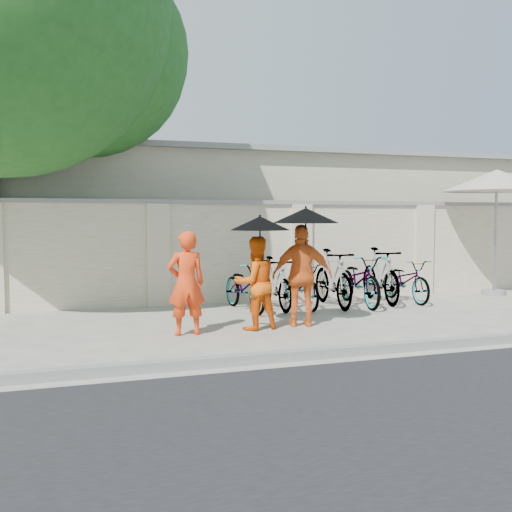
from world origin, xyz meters
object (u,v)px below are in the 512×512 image
object	(u,v)px
monk_center	(255,283)
monk_right	(302,276)
monk_left	(186,283)
patio_umbrella	(497,182)

from	to	relation	value
monk_center	monk_right	xyz separation A→B (m)	(0.79, 0.01, 0.09)
monk_right	monk_center	bearing A→B (deg)	17.30
monk_left	monk_center	world-z (taller)	monk_left
monk_right	patio_umbrella	distance (m)	6.10
monk_right	patio_umbrella	xyz separation A→B (m)	(5.49, 2.06, 1.70)
monk_left	monk_center	size ratio (longest dim) A/B	1.07
monk_center	patio_umbrella	distance (m)	6.85
monk_center	patio_umbrella	bearing A→B (deg)	-171.03
monk_center	monk_left	bearing A→B (deg)	-4.38
monk_center	patio_umbrella	size ratio (longest dim) A/B	0.52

